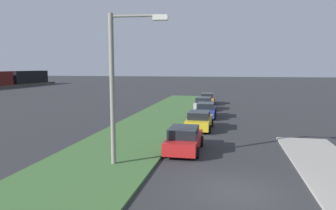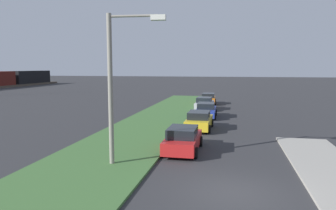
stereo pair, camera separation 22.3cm
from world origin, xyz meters
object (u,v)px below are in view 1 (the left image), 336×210
(parked_car_yellow, at_px, (199,121))
(parked_car_silver, at_px, (204,104))
(parked_car_blue, at_px, (206,110))
(parked_car_red, at_px, (184,139))
(streetlight, at_px, (119,79))
(parked_car_orange, at_px, (207,99))

(parked_car_yellow, distance_m, parked_car_silver, 11.72)
(parked_car_blue, bearing_deg, parked_car_yellow, 178.63)
(parked_car_red, relative_size, parked_car_yellow, 0.99)
(parked_car_yellow, xyz_separation_m, parked_car_silver, (11.71, 0.60, 0.00))
(parked_car_red, height_order, streetlight, streetlight)
(parked_car_silver, relative_size, streetlight, 0.58)
(parked_car_red, bearing_deg, parked_car_blue, -1.48)
(parked_car_yellow, xyz_separation_m, parked_car_blue, (6.10, -0.06, 0.00))
(parked_car_blue, height_order, parked_car_silver, same)
(parked_car_yellow, relative_size, parked_car_orange, 0.99)
(parked_car_red, height_order, parked_car_silver, same)
(parked_car_yellow, height_order, parked_car_blue, same)
(parked_car_silver, bearing_deg, streetlight, 176.07)
(parked_car_blue, xyz_separation_m, parked_car_orange, (11.33, 0.64, 0.00))
(parked_car_yellow, bearing_deg, streetlight, 164.21)
(parked_car_red, bearing_deg, parked_car_orange, 0.73)
(parked_car_red, relative_size, parked_car_blue, 0.99)
(parked_car_orange, distance_m, streetlight, 27.78)
(streetlight, bearing_deg, parked_car_red, -39.56)
(parked_car_yellow, bearing_deg, parked_car_red, 178.66)
(parked_car_yellow, height_order, parked_car_silver, same)
(parked_car_silver, distance_m, parked_car_orange, 5.72)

